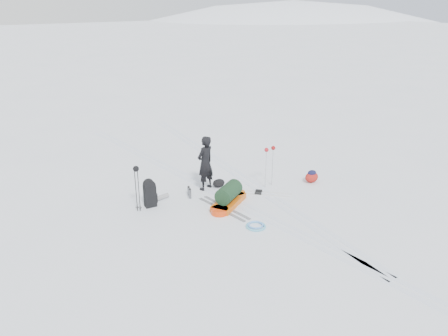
{
  "coord_description": "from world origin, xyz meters",
  "views": [
    {
      "loc": [
        -6.88,
        -8.99,
        5.43
      ],
      "look_at": [
        -0.12,
        0.34,
        0.95
      ],
      "focal_mm": 35.0,
      "sensor_mm": 36.0,
      "label": 1
    }
  ],
  "objects_px": {
    "expedition_rucksack": "(151,193)",
    "ski_poles_black": "(136,174)",
    "skier": "(205,163)",
    "pulk_sled": "(229,197)"
  },
  "relations": [
    {
      "from": "skier",
      "to": "ski_poles_black",
      "type": "relative_size",
      "value": 1.28
    },
    {
      "from": "expedition_rucksack",
      "to": "ski_poles_black",
      "type": "relative_size",
      "value": 0.66
    },
    {
      "from": "skier",
      "to": "ski_poles_black",
      "type": "bearing_deg",
      "value": -10.51
    },
    {
      "from": "ski_poles_black",
      "to": "expedition_rucksack",
      "type": "bearing_deg",
      "value": 1.54
    },
    {
      "from": "skier",
      "to": "pulk_sled",
      "type": "bearing_deg",
      "value": 71.27
    },
    {
      "from": "skier",
      "to": "pulk_sled",
      "type": "relative_size",
      "value": 1.0
    },
    {
      "from": "skier",
      "to": "pulk_sled",
      "type": "height_order",
      "value": "skier"
    },
    {
      "from": "expedition_rucksack",
      "to": "ski_poles_black",
      "type": "bearing_deg",
      "value": -161.07
    },
    {
      "from": "expedition_rucksack",
      "to": "ski_poles_black",
      "type": "xyz_separation_m",
      "value": [
        -0.44,
        -0.09,
        0.7
      ]
    },
    {
      "from": "skier",
      "to": "expedition_rucksack",
      "type": "xyz_separation_m",
      "value": [
        -1.86,
        -0.07,
        -0.47
      ]
    }
  ]
}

